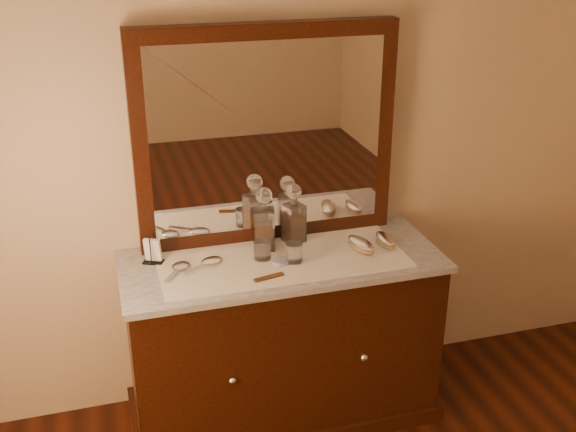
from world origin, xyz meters
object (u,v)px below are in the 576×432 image
object	(u,v)px
brush_far	(385,240)
hand_mirror_outer	(179,268)
pin_dish	(280,261)
mirror_frame	(267,136)
comb	(269,277)
dresser_cabinet	(282,341)
decanter_right	(294,220)
hand_mirror_inner	(209,262)
napkin_rack	(153,252)
decanter_left	(264,225)
brush_near	(361,245)

from	to	relation	value
brush_far	hand_mirror_outer	distance (m)	0.96
pin_dish	brush_far	size ratio (longest dim) A/B	0.50
mirror_frame	comb	distance (m)	0.65
dresser_cabinet	mirror_frame	bearing A→B (deg)	90.00
decanter_right	hand_mirror_inner	world-z (taller)	decanter_right
dresser_cabinet	napkin_rack	size ratio (longest dim) A/B	10.44
pin_dish	comb	distance (m)	0.15
decanter_left	decanter_right	bearing A→B (deg)	13.15
mirror_frame	napkin_rack	distance (m)	0.72
hand_mirror_outer	hand_mirror_inner	world-z (taller)	hand_mirror_inner
dresser_cabinet	decanter_left	bearing A→B (deg)	113.33
decanter_left	comb	bearing A→B (deg)	-100.75
brush_near	hand_mirror_outer	bearing A→B (deg)	177.51
decanter_right	brush_far	bearing A→B (deg)	-20.72
mirror_frame	brush_far	bearing A→B (deg)	-26.14
brush_far	hand_mirror_inner	size ratio (longest dim) A/B	0.77
dresser_cabinet	brush_far	size ratio (longest dim) A/B	8.91
dresser_cabinet	brush_far	world-z (taller)	brush_far
dresser_cabinet	napkin_rack	xyz separation A→B (m)	(-0.56, 0.12, 0.49)
decanter_left	brush_far	world-z (taller)	decanter_left
decanter_right	brush_near	size ratio (longest dim) A/B	1.53
dresser_cabinet	pin_dish	distance (m)	0.45
comb	napkin_rack	distance (m)	0.54
comb	brush_near	size ratio (longest dim) A/B	0.74
decanter_left	decanter_right	world-z (taller)	decanter_left
brush_near	hand_mirror_inner	bearing A→B (deg)	175.90
dresser_cabinet	hand_mirror_outer	xyz separation A→B (m)	(-0.46, 0.02, 0.45)
mirror_frame	napkin_rack	size ratio (longest dim) A/B	8.95
brush_far	hand_mirror_outer	xyz separation A→B (m)	(-0.96, 0.02, -0.01)
napkin_rack	decanter_left	xyz separation A→B (m)	(0.51, -0.01, 0.07)
napkin_rack	brush_near	world-z (taller)	napkin_rack
mirror_frame	hand_mirror_outer	world-z (taller)	mirror_frame
pin_dish	hand_mirror_outer	bearing A→B (deg)	172.33
decanter_left	hand_mirror_inner	bearing A→B (deg)	-162.73
napkin_rack	decanter_left	bearing A→B (deg)	-0.72
pin_dish	hand_mirror_outer	size ratio (longest dim) A/B	0.41
mirror_frame	hand_mirror_inner	world-z (taller)	mirror_frame
decanter_right	napkin_rack	bearing A→B (deg)	-177.49
decanter_left	brush_near	distance (m)	0.45
brush_far	hand_mirror_inner	world-z (taller)	brush_far
comb	napkin_rack	world-z (taller)	napkin_rack
mirror_frame	napkin_rack	xyz separation A→B (m)	(-0.56, -0.12, -0.45)
dresser_cabinet	hand_mirror_inner	xyz separation A→B (m)	(-0.33, 0.03, 0.45)
napkin_rack	brush_far	xyz separation A→B (m)	(1.06, -0.12, -0.03)
brush_far	decanter_right	bearing A→B (deg)	159.28
mirror_frame	decanter_left	world-z (taller)	mirror_frame
mirror_frame	hand_mirror_inner	bearing A→B (deg)	-146.49
decanter_left	pin_dish	bearing A→B (deg)	-78.88
decanter_left	brush_near	bearing A→B (deg)	-17.86
decanter_right	brush_near	xyz separation A→B (m)	(0.27, -0.17, -0.09)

